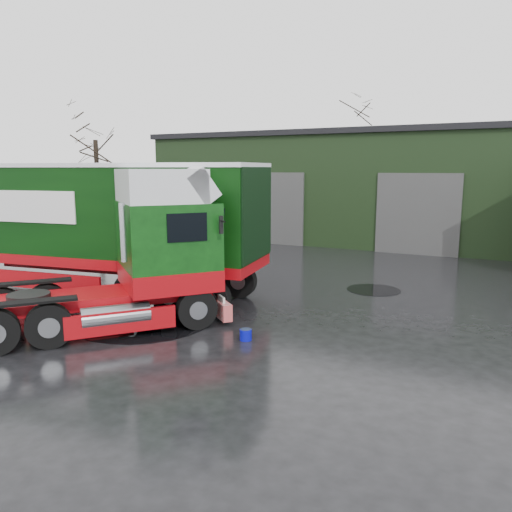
{
  "coord_description": "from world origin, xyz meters",
  "views": [
    {
      "loc": [
        6.08,
        -11.42,
        4.22
      ],
      "look_at": [
        -0.44,
        1.32,
        1.7
      ],
      "focal_mm": 35.0,
      "sensor_mm": 36.0,
      "label": 1
    }
  ],
  "objects": [
    {
      "name": "ground",
      "position": [
        0.0,
        0.0,
        0.0
      ],
      "size": [
        100.0,
        100.0,
        0.0
      ],
      "primitive_type": "plane",
      "color": "black"
    },
    {
      "name": "warehouse",
      "position": [
        2.0,
        20.0,
        3.16
      ],
      "size": [
        32.4,
        12.4,
        6.3
      ],
      "color": "black",
      "rests_on": "ground"
    },
    {
      "name": "hero_tractor",
      "position": [
        -3.52,
        -1.9,
        2.13
      ],
      "size": [
        6.6,
        7.14,
        4.26
      ],
      "primitive_type": null,
      "rotation": [
        0.0,
        0.0,
        -0.69
      ],
      "color": "#0C3B0D",
      "rests_on": "ground"
    },
    {
      "name": "trailer_left",
      "position": [
        -7.5,
        0.5,
        2.21
      ],
      "size": [
        14.52,
        5.1,
        4.42
      ],
      "primitive_type": null,
      "rotation": [
        0.0,
        0.0,
        1.73
      ],
      "color": "silver",
      "rests_on": "ground"
    },
    {
      "name": "wash_bucket",
      "position": [
        0.44,
        -0.97,
        0.14
      ],
      "size": [
        0.3,
        0.3,
        0.28
      ],
      "primitive_type": "cylinder",
      "rotation": [
        0.0,
        0.0,
        0.03
      ],
      "color": "#070AA8",
      "rests_on": "ground"
    },
    {
      "name": "tree_left",
      "position": [
        -17.0,
        12.0,
        4.25
      ],
      "size": [
        4.4,
        4.4,
        8.5
      ],
      "primitive_type": null,
      "color": "black",
      "rests_on": "ground"
    },
    {
      "name": "tree_back_a",
      "position": [
        -6.0,
        30.0,
        4.75
      ],
      "size": [
        4.4,
        4.4,
        9.5
      ],
      "primitive_type": null,
      "color": "black",
      "rests_on": "ground"
    },
    {
      "name": "puddle_0",
      "position": [
        -2.84,
        -0.91,
        0.0
      ],
      "size": [
        3.81,
        3.81,
        0.01
      ],
      "primitive_type": "cylinder",
      "color": "black",
      "rests_on": "ground"
    },
    {
      "name": "puddle_1",
      "position": [
        1.99,
        5.66,
        0.0
      ],
      "size": [
        1.87,
        1.87,
        0.01
      ],
      "primitive_type": "cylinder",
      "color": "black",
      "rests_on": "ground"
    },
    {
      "name": "puddle_2",
      "position": [
        -6.28,
        -1.25,
        0.0
      ],
      "size": [
        3.22,
        3.22,
        0.01
      ],
      "primitive_type": "cylinder",
      "color": "black",
      "rests_on": "ground"
    }
  ]
}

